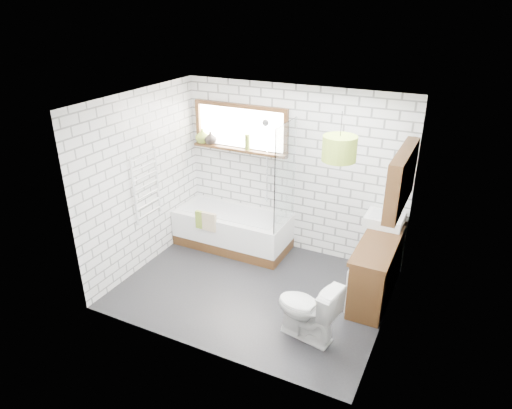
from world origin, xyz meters
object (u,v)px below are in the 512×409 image
at_px(pendant, 339,148).
at_px(bathtub, 233,229).
at_px(basin, 384,220).
at_px(vanity, 377,268).
at_px(toilet, 307,309).

bearing_deg(pendant, bathtub, 153.90).
bearing_deg(bathtub, basin, 4.19).
distance_m(vanity, basin, 0.67).
distance_m(vanity, toilet, 1.28).
bearing_deg(toilet, basin, 174.62).
bearing_deg(basin, pendant, -110.40).
bearing_deg(toilet, vanity, 166.12).
height_order(vanity, toilet, vanity).
height_order(bathtub, basin, basin).
height_order(vanity, basin, basin).
relative_size(bathtub, toilet, 2.35).
xyz_separation_m(bathtub, toilet, (1.77, -1.48, 0.09)).
xyz_separation_m(vanity, pendant, (-0.46, -0.58, 1.70)).
relative_size(bathtub, vanity, 1.27).
distance_m(basin, pendant, 1.68).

